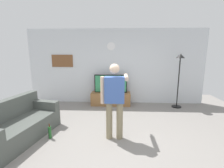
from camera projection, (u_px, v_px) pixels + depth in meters
ground_plane at (112, 145)px, 3.38m from camera, size 8.40×8.40×0.00m
back_wall at (116, 67)px, 6.00m from camera, size 6.40×0.10×2.70m
tv_stand at (111, 99)px, 5.89m from camera, size 1.40×0.48×0.45m
television at (111, 84)px, 5.83m from camera, size 1.16×0.07×0.64m
wall_clock at (111, 46)px, 5.81m from camera, size 0.28×0.03×0.28m
framed_picture at (62, 61)px, 6.00m from camera, size 0.78×0.04×0.44m
floor_lamp at (179, 70)px, 5.43m from camera, size 0.32×0.32×1.83m
person_standing_nearer_lamp at (115, 97)px, 3.48m from camera, size 0.60×0.78×1.66m
side_couch at (17, 125)px, 3.56m from camera, size 1.19×1.96×0.87m
beverage_bottle at (50, 132)px, 3.61m from camera, size 0.07×0.07×0.34m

